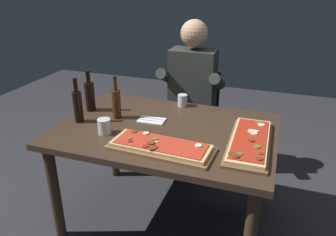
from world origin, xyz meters
TOP-DOWN VIEW (x-y plane):
  - ground_plane at (0.00, 0.00)m, footprint 6.40×6.40m
  - dining_table at (0.00, 0.00)m, footprint 1.40×0.96m
  - pizza_rectangular_front at (0.07, -0.28)m, footprint 0.62×0.27m
  - pizza_rectangular_left at (0.54, -0.05)m, footprint 0.25×0.63m
  - wine_bottle_dark at (-0.37, 0.05)m, footprint 0.06×0.06m
  - oil_bottle_amber at (-0.58, -0.09)m, footprint 0.06×0.06m
  - vinegar_bottle_green at (-0.62, 0.11)m, footprint 0.07×0.07m
  - tumbler_near_camera at (-0.01, 0.41)m, footprint 0.07×0.07m
  - tumbler_far_side at (-0.33, -0.20)m, footprint 0.08×0.08m
  - napkin_cutlery_set at (-0.13, 0.08)m, footprint 0.19×0.12m
  - diner_chair at (-0.03, 0.86)m, footprint 0.44×0.44m
  - seated_diner at (-0.03, 0.74)m, footprint 0.53×0.41m

SIDE VIEW (x-z plane):
  - ground_plane at x=0.00m, z-range 0.00..0.00m
  - diner_chair at x=-0.03m, z-range 0.05..0.92m
  - dining_table at x=0.00m, z-range 0.27..1.01m
  - seated_diner at x=-0.03m, z-range 0.08..1.41m
  - napkin_cutlery_set at x=-0.13m, z-range 0.74..0.75m
  - pizza_rectangular_front at x=0.07m, z-range 0.73..0.78m
  - pizza_rectangular_left at x=0.54m, z-range 0.74..0.78m
  - tumbler_far_side at x=-0.33m, z-range 0.73..0.83m
  - tumbler_near_camera at x=-0.01m, z-range 0.74..0.83m
  - wine_bottle_dark at x=-0.37m, z-range 0.70..1.00m
  - vinegar_bottle_green at x=-0.62m, z-range 0.71..1.00m
  - oil_bottle_amber at x=-0.58m, z-range 0.71..1.01m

